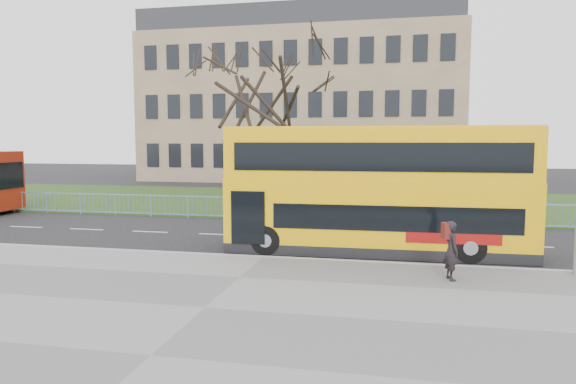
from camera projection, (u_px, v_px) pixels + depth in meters
The scene contains 9 objects.
ground at pixel (274, 250), 18.06m from camera, with size 120.00×120.00×0.00m, color black.
pavement at pixel (205, 310), 11.48m from camera, with size 80.00×10.50×0.12m, color slate.
kerb at pixel (263, 258), 16.54m from camera, with size 80.00×0.20×0.14m, color #949497.
grass_verge at pixel (327, 202), 31.99m from camera, with size 80.00×15.40×0.08m, color #233B15.
guard_railing at pixel (306, 210), 24.44m from camera, with size 40.00×0.12×1.10m, color #728FCA, non-canonical shape.
bare_tree at pixel (263, 112), 27.87m from camera, with size 7.44×7.44×10.63m, color black, non-canonical shape.
civic_building at pixel (305, 110), 52.48m from camera, with size 30.00×15.00×14.00m, color #7F6650.
yellow_bus at pixel (376, 187), 17.50m from camera, with size 10.21×2.64×4.26m.
pedestrian at pixel (451, 251), 13.69m from camera, with size 0.58×0.38×1.59m, color black.
Camera 1 is at (4.09, -17.30, 3.83)m, focal length 32.00 mm.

